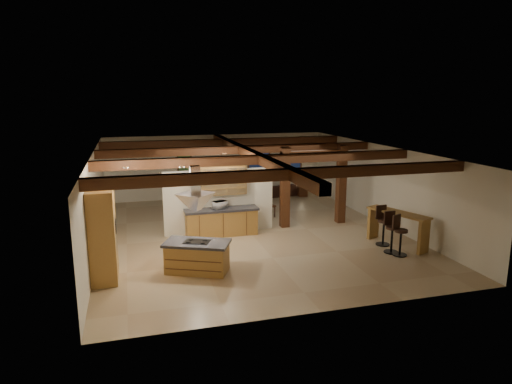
% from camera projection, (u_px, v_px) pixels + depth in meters
% --- Properties ---
extents(ground, '(12.00, 12.00, 0.00)m').
position_uv_depth(ground, '(251.00, 234.00, 15.72)').
color(ground, tan).
rests_on(ground, ground).
extents(room_walls, '(12.00, 12.00, 12.00)m').
position_uv_depth(room_walls, '(251.00, 183.00, 15.35)').
color(room_walls, beige).
rests_on(room_walls, ground).
extents(ceiling_beams, '(10.00, 12.00, 0.28)m').
position_uv_depth(ceiling_beams, '(251.00, 154.00, 15.14)').
color(ceiling_beams, '#3C190F').
rests_on(ceiling_beams, room_walls).
extents(timber_posts, '(2.50, 0.30, 2.90)m').
position_uv_depth(timber_posts, '(314.00, 177.00, 16.48)').
color(timber_posts, '#3C190F').
rests_on(timber_posts, ground).
extents(partition_wall, '(3.80, 0.18, 2.20)m').
position_uv_depth(partition_wall, '(219.00, 201.00, 15.69)').
color(partition_wall, beige).
rests_on(partition_wall, ground).
extents(pantry_cabinet, '(0.67, 1.60, 2.40)m').
position_uv_depth(pantry_cabinet, '(103.00, 233.00, 11.79)').
color(pantry_cabinet, olive).
rests_on(pantry_cabinet, ground).
extents(back_counter, '(2.50, 0.66, 0.94)m').
position_uv_depth(back_counter, '(222.00, 222.00, 15.46)').
color(back_counter, olive).
rests_on(back_counter, ground).
extents(upper_display_cabinet, '(1.80, 0.36, 0.95)m').
position_uv_depth(upper_display_cabinet, '(220.00, 181.00, 15.36)').
color(upper_display_cabinet, olive).
rests_on(upper_display_cabinet, partition_wall).
extents(range_hood, '(1.10, 1.10, 1.40)m').
position_uv_depth(range_hood, '(196.00, 208.00, 12.00)').
color(range_hood, silver).
rests_on(range_hood, room_walls).
extents(back_windows, '(2.70, 0.07, 1.70)m').
position_uv_depth(back_windows, '(275.00, 163.00, 21.73)').
color(back_windows, '#3C190F').
rests_on(back_windows, room_walls).
extents(framed_art, '(0.65, 0.05, 0.85)m').
position_uv_depth(framed_art, '(184.00, 162.00, 20.55)').
color(framed_art, '#3C190F').
rests_on(framed_art, room_walls).
extents(recessed_cans, '(3.16, 2.46, 0.03)m').
position_uv_depth(recessed_cans, '(181.00, 162.00, 12.63)').
color(recessed_cans, silver).
rests_on(recessed_cans, room_walls).
extents(kitchen_island, '(1.95, 1.55, 0.86)m').
position_uv_depth(kitchen_island, '(197.00, 256.00, 12.29)').
color(kitchen_island, olive).
rests_on(kitchen_island, ground).
extents(dining_table, '(1.79, 1.09, 0.60)m').
position_uv_depth(dining_table, '(244.00, 209.00, 17.90)').
color(dining_table, '#3A1B0E').
rests_on(dining_table, ground).
extents(sofa, '(1.97, 0.98, 0.55)m').
position_uv_depth(sofa, '(279.00, 190.00, 21.51)').
color(sofa, black).
rests_on(sofa, ground).
extents(microwave, '(0.54, 0.45, 0.25)m').
position_uv_depth(microwave, '(220.00, 205.00, 15.32)').
color(microwave, silver).
rests_on(microwave, back_counter).
extents(bar_counter, '(1.25, 2.15, 1.10)m').
position_uv_depth(bar_counter, '(398.00, 223.00, 14.35)').
color(bar_counter, olive).
rests_on(bar_counter, ground).
extents(side_table, '(0.42, 0.42, 0.50)m').
position_uv_depth(side_table, '(302.00, 191.00, 21.47)').
color(side_table, '#3C190F').
rests_on(side_table, ground).
extents(table_lamp, '(0.26, 0.26, 0.31)m').
position_uv_depth(table_lamp, '(302.00, 181.00, 21.37)').
color(table_lamp, black).
rests_on(table_lamp, side_table).
extents(bar_stool_a, '(0.46, 0.47, 1.22)m').
position_uv_depth(bar_stool_a, '(400.00, 235.00, 13.51)').
color(bar_stool_a, black).
rests_on(bar_stool_a, ground).
extents(bar_stool_b, '(0.44, 0.44, 1.25)m').
position_uv_depth(bar_stool_b, '(391.00, 232.00, 13.76)').
color(bar_stool_b, black).
rests_on(bar_stool_b, ground).
extents(bar_stool_c, '(0.44, 0.44, 1.26)m').
position_uv_depth(bar_stool_c, '(383.00, 225.00, 14.46)').
color(bar_stool_c, black).
rests_on(bar_stool_c, ground).
extents(dining_chairs, '(2.36, 2.36, 1.18)m').
position_uv_depth(dining_chairs, '(244.00, 201.00, 17.84)').
color(dining_chairs, '#3C190F').
rests_on(dining_chairs, ground).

